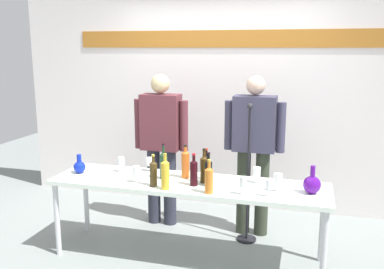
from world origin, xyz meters
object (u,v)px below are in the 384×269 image
presenter_left (161,140)px  wine_bottle_6 (165,174)px  microphone_stand (247,197)px  presenter_right (254,145)px  wine_glass_right_0 (257,172)px  wine_glass_right_1 (243,182)px  wine_bottle_1 (206,166)px  wine_glass_left_0 (136,171)px  wine_bottle_2 (153,172)px  wine_bottle_4 (209,179)px  wine_glass_right_3 (278,179)px  decanter_blue_left (80,166)px  wine_glass_right_2 (269,185)px  decanter_blue_right (312,184)px  wine_glass_left_2 (121,161)px  wine_bottle_0 (204,168)px  display_table (188,188)px  wine_bottle_8 (208,172)px  wine_bottle_3 (185,163)px  wine_glass_left_1 (150,162)px  wine_bottle_7 (164,164)px  wine_bottle_5 (194,172)px

presenter_left → wine_bottle_6: presenter_left is taller
microphone_stand → presenter_right: bearing=82.6°
wine_glass_right_0 → wine_glass_right_1: size_ratio=0.97×
wine_bottle_1 → wine_glass_left_0: size_ratio=1.94×
presenter_left → microphone_stand: bearing=-11.1°
wine_bottle_2 → wine_bottle_4: size_ratio=0.98×
wine_bottle_2 → microphone_stand: microphone_stand is taller
presenter_left → wine_glass_right_3: (1.31, -0.75, -0.10)m
decanter_blue_left → wine_glass_right_2: bearing=-5.5°
wine_glass_right_0 → wine_glass_left_0: bearing=-165.0°
wine_bottle_2 → wine_glass_right_2: size_ratio=1.94×
decanter_blue_right → wine_bottle_1: bearing=172.3°
decanter_blue_left → wine_bottle_2: wine_bottle_2 is taller
wine_glass_left_2 → wine_glass_left_0: bearing=-44.0°
wine_bottle_0 → wine_bottle_2: 0.46m
wine_glass_right_2 → display_table: bearing=165.5°
wine_bottle_4 → wine_bottle_8: (-0.05, 0.18, 0.01)m
display_table → decanter_blue_left: bearing=-179.2°
decanter_blue_right → wine_glass_right_0: (-0.48, 0.16, 0.02)m
wine_bottle_2 → wine_glass_right_2: wine_bottle_2 is taller
wine_bottle_3 → wine_glass_right_0: bearing=2.3°
display_table → wine_bottle_8: size_ratio=8.31×
display_table → presenter_right: bearing=54.5°
wine_bottle_0 → wine_bottle_3: size_ratio=1.00×
wine_bottle_2 → wine_glass_left_1: (-0.20, 0.41, -0.03)m
wine_glass_left_1 → wine_glass_left_2: 0.28m
wine_glass_left_1 → wine_glass_left_2: size_ratio=0.91×
wine_glass_right_0 → wine_bottle_8: bearing=-153.0°
presenter_left → wine_glass_right_3: size_ratio=10.64×
wine_bottle_2 → wine_bottle_7: size_ratio=0.86×
presenter_left → wine_bottle_8: presenter_left is taller
wine_bottle_8 → wine_glass_right_0: bearing=27.0°
wine_bottle_0 → wine_glass_right_3: bearing=-5.7°
wine_bottle_3 → wine_bottle_5: (0.14, -0.20, -0.01)m
wine_glass_right_0 → wine_glass_right_3: size_ratio=0.94×
wine_bottle_5 → wine_glass_left_2: size_ratio=1.93×
presenter_right → wine_bottle_5: bearing=-118.2°
decanter_blue_left → wine_bottle_4: (1.34, -0.23, 0.06)m
wine_bottle_4 → microphone_stand: microphone_stand is taller
display_table → wine_glass_left_2: (-0.71, 0.12, 0.16)m
decanter_blue_left → wine_glass_left_1: size_ratio=1.34×
wine_glass_left_1 → wine_glass_right_1: (0.99, -0.43, 0.01)m
wine_bottle_4 → wine_glass_right_3: size_ratio=1.87×
decanter_blue_right → wine_glass_left_0: decanter_blue_right is taller
presenter_left → wine_glass_right_2: (1.25, -0.90, -0.11)m
wine_bottle_2 → wine_glass_left_2: bearing=145.6°
wine_bottle_7 → wine_glass_right_1: wine_bottle_7 is taller
decanter_blue_right → wine_glass_right_3: (-0.28, -0.03, 0.03)m
wine_glass_left_1 → wine_glass_right_0: 1.06m
presenter_left → wine_bottle_3: presenter_left is taller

